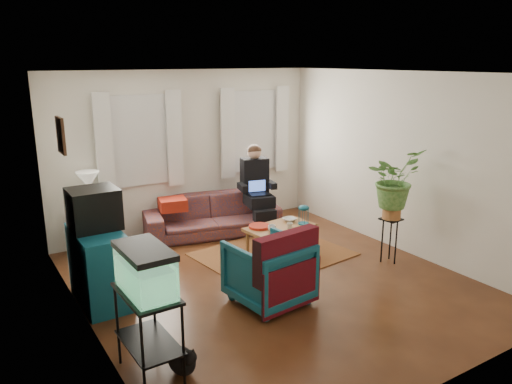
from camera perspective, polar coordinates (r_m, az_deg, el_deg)
floor at (r=6.47m, az=1.91°, el=-10.24°), size 4.50×5.00×0.01m
ceiling at (r=5.85m, az=2.14°, el=13.45°), size 4.50×5.00×0.01m
wall_back at (r=8.18m, az=-7.86°, el=4.58°), size 4.50×0.01×2.60m
wall_front at (r=4.29m, az=21.15°, el=-5.91°), size 4.50×0.01×2.60m
wall_left at (r=5.16m, az=-19.18°, el=-2.25°), size 0.01×5.00×2.60m
wall_right at (r=7.50m, az=16.44°, el=3.17°), size 0.01×5.00×2.60m
window_left at (r=7.83m, az=-13.23°, el=5.72°), size 1.08×0.04×1.38m
window_right at (r=8.70m, az=-0.30°, el=7.01°), size 1.08×0.04×1.38m
curtains_left at (r=7.75m, az=-13.03°, el=5.65°), size 1.36×0.06×1.50m
curtains_right at (r=8.63m, az=-0.02°, el=6.95°), size 1.36×0.06×1.50m
picture_frame at (r=5.85m, az=-21.33°, el=6.04°), size 0.04×0.32×0.40m
area_rug at (r=7.31m, az=1.95°, el=-7.12°), size 2.17×1.82×0.01m
sofa at (r=8.06m, az=-5.13°, el=-1.93°), size 2.28×1.30×0.84m
seated_person at (r=8.22m, az=0.06°, el=0.05°), size 0.67×0.76×1.28m
side_table at (r=7.71m, az=-18.18°, el=-4.25°), size 0.55×0.55×0.63m
table_lamp at (r=7.54m, az=-18.54°, el=-0.01°), size 0.41×0.41×0.58m
dresser at (r=6.09m, az=-17.49°, el=-8.13°), size 0.49×0.98×0.88m
crt_tv at (r=5.96m, az=-18.07°, el=-1.81°), size 0.54×0.49×0.47m
aquarium_stand at (r=4.68m, az=-12.11°, el=-15.60°), size 0.42×0.73×0.81m
aquarium at (r=4.40m, az=-12.55°, el=-8.67°), size 0.38×0.67×0.42m
black_cat at (r=4.77m, az=-8.50°, el=-18.26°), size 0.26×0.38×0.30m
armchair at (r=5.82m, az=1.46°, el=-8.71°), size 0.89×0.85×0.83m
serape_throw at (r=5.53m, az=3.64°, el=-8.09°), size 0.86×0.29×0.69m
coffee_table at (r=7.32m, az=2.71°, el=-5.44°), size 1.05×0.65×0.41m
cup_a at (r=7.03m, az=1.83°, el=-4.14°), size 0.12×0.12×0.09m
cup_b at (r=7.15m, az=3.87°, el=-3.85°), size 0.10×0.10×0.08m
bowl at (r=7.47m, az=3.84°, el=-3.15°), size 0.22×0.22×0.05m
snack_tray at (r=7.17m, az=0.39°, el=-3.95°), size 0.34×0.34×0.04m
birdcage at (r=7.33m, az=5.46°, el=-2.57°), size 0.18×0.18×0.29m
plant_stand at (r=7.20m, az=15.01°, el=-5.35°), size 0.30×0.30×0.64m
potted_plant at (r=6.98m, az=15.42°, el=0.50°), size 0.80×0.71×0.81m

